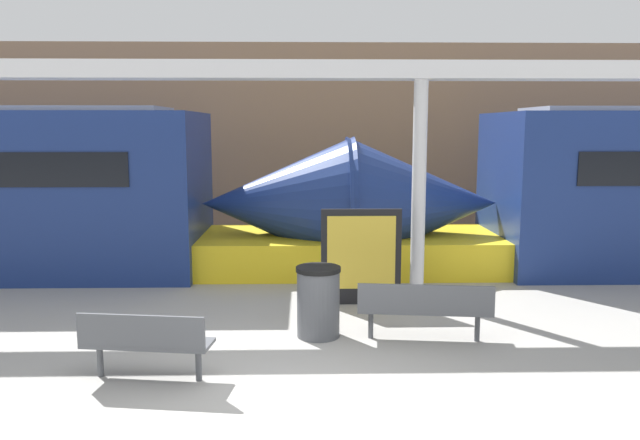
# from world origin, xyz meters

# --- Properties ---
(ground_plane) EXTENTS (60.00, 60.00, 0.00)m
(ground_plane) POSITION_xyz_m (0.00, 0.00, 0.00)
(ground_plane) COLOR #9E9B96
(station_wall) EXTENTS (56.00, 0.20, 5.00)m
(station_wall) POSITION_xyz_m (0.00, 10.68, 2.50)
(station_wall) COLOR #937051
(station_wall) RESTS_ON ground_plane
(bench_near) EXTENTS (1.49, 0.63, 0.80)m
(bench_near) POSITION_xyz_m (-1.57, 0.57, 0.48)
(bench_near) COLOR #4C4F54
(bench_near) RESTS_ON ground_plane
(bench_far) EXTENTS (1.80, 0.64, 0.80)m
(bench_far) POSITION_xyz_m (1.78, 1.80, 0.48)
(bench_far) COLOR #4C4F54
(bench_far) RESTS_ON ground_plane
(trash_bin) EXTENTS (0.60, 0.60, 0.96)m
(trash_bin) POSITION_xyz_m (0.38, 2.04, 0.48)
(trash_bin) COLOR #4C4F54
(trash_bin) RESTS_ON ground_plane
(poster_board) EXTENTS (1.28, 0.07, 1.54)m
(poster_board) POSITION_xyz_m (1.10, 3.58, 0.78)
(poster_board) COLOR black
(poster_board) RESTS_ON ground_plane
(support_column_near) EXTENTS (0.23, 0.23, 3.56)m
(support_column_near) POSITION_xyz_m (2.06, 3.96, 1.78)
(support_column_near) COLOR silver
(support_column_near) RESTS_ON ground_plane
(canopy_beam) EXTENTS (28.00, 0.60, 0.28)m
(canopy_beam) POSITION_xyz_m (2.06, 3.96, 3.70)
(canopy_beam) COLOR silver
(canopy_beam) RESTS_ON support_column_near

